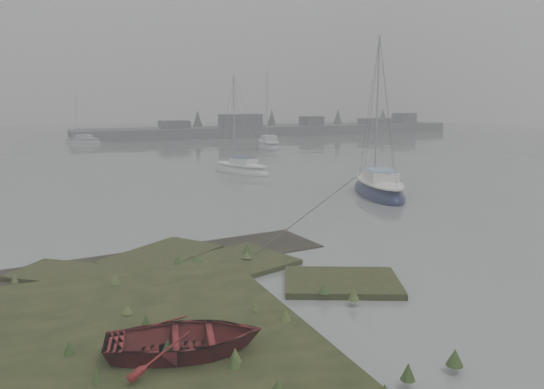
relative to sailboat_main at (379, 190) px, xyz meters
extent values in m
plane|color=slate|center=(-10.57, 18.01, -0.31)|extent=(160.00, 160.00, 0.00)
cube|color=#4C4F51|center=(15.43, 50.01, 0.29)|extent=(60.00, 8.00, 1.60)
cube|color=#424247|center=(-0.57, 49.01, 1.09)|extent=(4.00, 3.00, 2.20)
cube|color=#424247|center=(9.43, 49.01, 1.49)|extent=(6.00, 3.00, 3.00)
cube|color=#424247|center=(21.43, 49.01, 1.24)|extent=(3.00, 3.00, 2.50)
cube|color=#424247|center=(33.43, 49.01, 0.99)|extent=(5.00, 3.00, 2.00)
cube|color=#424247|center=(39.43, 49.01, 1.39)|extent=(3.00, 3.00, 2.80)
cone|color=#384238|center=(3.43, 51.01, 1.89)|extent=(2.00, 2.00, 3.50)
cone|color=#384238|center=(15.43, 51.01, 1.89)|extent=(2.00, 2.00, 3.50)
cone|color=#384238|center=(27.43, 51.01, 1.89)|extent=(2.00, 2.00, 3.50)
cone|color=#384238|center=(36.43, 51.01, 1.89)|extent=(2.00, 2.00, 3.50)
ellipsoid|color=#0C1235|center=(0.01, 0.01, -0.19)|extent=(4.52, 7.50, 1.73)
ellipsoid|color=white|center=(0.01, 0.01, 0.50)|extent=(3.78, 6.48, 0.49)
cube|color=white|center=(-0.09, -0.27, 0.93)|extent=(2.24, 2.80, 0.51)
cube|color=#719CBD|center=(-0.09, -0.27, 1.21)|extent=(2.07, 2.58, 0.08)
cylinder|color=#939399|center=(0.30, 0.88, 4.93)|extent=(0.11, 0.11, 8.14)
cylinder|color=#939399|center=(-0.16, -0.47, 1.21)|extent=(1.01, 2.72, 0.09)
ellipsoid|color=silver|center=(-4.25, 12.02, -0.21)|extent=(3.91, 5.95, 1.38)
ellipsoid|color=white|center=(-4.25, 12.02, 0.34)|extent=(3.28, 5.13, 0.39)
cube|color=white|center=(-4.16, 11.80, 0.68)|extent=(1.87, 2.26, 0.41)
cube|color=navy|center=(-4.16, 11.80, 0.90)|extent=(1.73, 2.08, 0.06)
cylinder|color=#939399|center=(-4.53, 12.69, 3.86)|extent=(0.09, 0.09, 6.48)
cylinder|color=#939399|center=(-4.09, 11.65, 0.90)|extent=(0.94, 2.12, 0.07)
ellipsoid|color=#AFB3B9|center=(5.77, 29.90, -0.20)|extent=(3.59, 7.03, 1.63)
ellipsoid|color=silver|center=(5.77, 29.90, 0.46)|extent=(2.97, 6.10, 0.46)
cube|color=silver|center=(5.71, 29.62, 0.86)|extent=(1.90, 2.56, 0.48)
cube|color=silver|center=(5.71, 29.62, 1.13)|extent=(1.76, 2.35, 0.08)
cylinder|color=#939399|center=(5.95, 30.74, 4.63)|extent=(0.11, 0.11, 7.68)
cylinder|color=#939399|center=(5.67, 29.43, 1.13)|extent=(0.66, 2.64, 0.09)
ellipsoid|color=silver|center=(-13.24, 45.78, -0.22)|extent=(5.02, 4.42, 1.23)
ellipsoid|color=silver|center=(-13.24, 45.78, 0.27)|extent=(4.30, 3.76, 0.35)
cube|color=silver|center=(-13.07, 45.65, 0.57)|extent=(2.04, 1.92, 0.36)
cube|color=silver|center=(-13.07, 45.65, 0.77)|extent=(1.88, 1.78, 0.06)
cylinder|color=#939399|center=(-13.75, 46.18, 3.41)|extent=(0.08, 0.08, 5.79)
cylinder|color=#939399|center=(-12.95, 45.56, 0.77)|extent=(1.64, 1.29, 0.07)
imported|color=#601212|center=(-15.73, -15.32, 0.26)|extent=(3.83, 3.08, 0.70)
camera|label=1|loc=(-18.33, -25.90, 5.40)|focal=35.00mm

